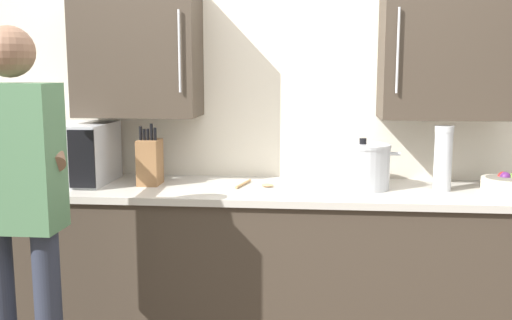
{
  "coord_description": "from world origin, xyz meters",
  "views": [
    {
      "loc": [
        0.13,
        -2.02,
        1.53
      ],
      "look_at": [
        -0.15,
        0.87,
        1.09
      ],
      "focal_mm": 40.76,
      "sensor_mm": 36.0,
      "label": 1
    }
  ],
  "objects_px": {
    "knife_block": "(150,162)",
    "person_figure": "(18,199)",
    "stock_pot": "(362,166)",
    "microwave_oven": "(60,153)",
    "wooden_spoon": "(256,184)",
    "fruit_bowl": "(507,183)",
    "thermos_flask": "(443,158)"
  },
  "relations": [
    {
      "from": "knife_block",
      "to": "person_figure",
      "type": "relative_size",
      "value": 0.19
    },
    {
      "from": "knife_block",
      "to": "stock_pot",
      "type": "xyz_separation_m",
      "value": [
        1.11,
        0.01,
        -0.01
      ]
    },
    {
      "from": "microwave_oven",
      "to": "stock_pot",
      "type": "height_order",
      "value": "microwave_oven"
    },
    {
      "from": "microwave_oven",
      "to": "knife_block",
      "type": "height_order",
      "value": "knife_block"
    },
    {
      "from": "knife_block",
      "to": "stock_pot",
      "type": "distance_m",
      "value": 1.11
    },
    {
      "from": "knife_block",
      "to": "wooden_spoon",
      "type": "relative_size",
      "value": 1.57
    },
    {
      "from": "wooden_spoon",
      "to": "person_figure",
      "type": "xyz_separation_m",
      "value": [
        -0.89,
        -0.78,
        0.08
      ]
    },
    {
      "from": "fruit_bowl",
      "to": "thermos_flask",
      "type": "relative_size",
      "value": 0.74
    },
    {
      "from": "knife_block",
      "to": "thermos_flask",
      "type": "xyz_separation_m",
      "value": [
        1.5,
        -0.02,
        0.04
      ]
    },
    {
      "from": "microwave_oven",
      "to": "person_figure",
      "type": "xyz_separation_m",
      "value": [
        0.17,
        -0.79,
        -0.07
      ]
    },
    {
      "from": "wooden_spoon",
      "to": "knife_block",
      "type": "bearing_deg",
      "value": -179.71
    },
    {
      "from": "microwave_oven",
      "to": "stock_pot",
      "type": "distance_m",
      "value": 1.6
    },
    {
      "from": "knife_block",
      "to": "person_figure",
      "type": "height_order",
      "value": "person_figure"
    },
    {
      "from": "microwave_oven",
      "to": "thermos_flask",
      "type": "height_order",
      "value": "thermos_flask"
    },
    {
      "from": "person_figure",
      "to": "microwave_oven",
      "type": "bearing_deg",
      "value": 102.2
    },
    {
      "from": "thermos_flask",
      "to": "wooden_spoon",
      "type": "bearing_deg",
      "value": 178.68
    },
    {
      "from": "fruit_bowl",
      "to": "person_figure",
      "type": "bearing_deg",
      "value": -160.4
    },
    {
      "from": "wooden_spoon",
      "to": "person_figure",
      "type": "relative_size",
      "value": 0.12
    },
    {
      "from": "fruit_bowl",
      "to": "person_figure",
      "type": "distance_m",
      "value": 2.27
    },
    {
      "from": "fruit_bowl",
      "to": "wooden_spoon",
      "type": "height_order",
      "value": "fruit_bowl"
    },
    {
      "from": "person_figure",
      "to": "wooden_spoon",
      "type": "bearing_deg",
      "value": 41.4
    },
    {
      "from": "wooden_spoon",
      "to": "person_figure",
      "type": "height_order",
      "value": "person_figure"
    },
    {
      "from": "microwave_oven",
      "to": "thermos_flask",
      "type": "bearing_deg",
      "value": -0.9
    },
    {
      "from": "fruit_bowl",
      "to": "stock_pot",
      "type": "height_order",
      "value": "stock_pot"
    },
    {
      "from": "wooden_spoon",
      "to": "stock_pot",
      "type": "bearing_deg",
      "value": 0.4
    },
    {
      "from": "fruit_bowl",
      "to": "wooden_spoon",
      "type": "distance_m",
      "value": 1.26
    },
    {
      "from": "thermos_flask",
      "to": "wooden_spoon",
      "type": "height_order",
      "value": "thermos_flask"
    },
    {
      "from": "knife_block",
      "to": "thermos_flask",
      "type": "bearing_deg",
      "value": -0.71
    },
    {
      "from": "knife_block",
      "to": "thermos_flask",
      "type": "distance_m",
      "value": 1.5
    },
    {
      "from": "knife_block",
      "to": "person_figure",
      "type": "xyz_separation_m",
      "value": [
        -0.32,
        -0.78,
        -0.04
      ]
    },
    {
      "from": "thermos_flask",
      "to": "person_figure",
      "type": "height_order",
      "value": "person_figure"
    },
    {
      "from": "knife_block",
      "to": "stock_pot",
      "type": "bearing_deg",
      "value": 0.35
    }
  ]
}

